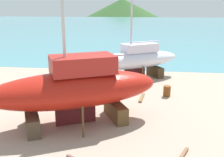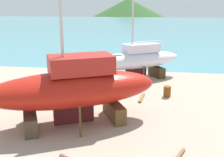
% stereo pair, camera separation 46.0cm
% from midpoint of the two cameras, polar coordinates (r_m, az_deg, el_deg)
% --- Properties ---
extents(ground_plane, '(46.80, 46.80, 0.00)m').
position_cam_midpoint_polar(ground_plane, '(18.77, -8.90, -6.57)').
color(ground_plane, tan).
extents(sea_water, '(163.49, 110.27, 0.01)m').
position_cam_midpoint_polar(sea_water, '(83.98, 3.60, 10.65)').
color(sea_water, teal).
rests_on(sea_water, ground).
extents(headland_hill, '(80.17, 80.17, 20.05)m').
position_cam_midpoint_polar(headland_hill, '(213.74, 2.09, 13.57)').
color(headland_hill, '#315727').
rests_on(headland_hill, ground).
extents(sailboat_large_starboard, '(10.42, 7.40, 18.22)m').
position_cam_midpoint_polar(sailboat_large_starboard, '(16.03, -8.36, -1.88)').
color(sailboat_large_starboard, brown).
rests_on(sailboat_large_starboard, ground).
extents(sailboat_far_slipway, '(9.05, 7.01, 13.44)m').
position_cam_midpoint_polar(sailboat_far_slipway, '(25.67, 4.35, 4.00)').
color(sailboat_far_slipway, '#44332D').
rests_on(sailboat_far_slipway, ground).
extents(barrel_rust_mid, '(0.68, 0.68, 0.81)m').
position_cam_midpoint_polar(barrel_rust_mid, '(21.57, 10.68, -2.57)').
color(barrel_rust_mid, brown).
rests_on(barrel_rust_mid, ground).
extents(barrel_tipped_left, '(0.88, 1.06, 0.62)m').
position_cam_midpoint_polar(barrel_tipped_left, '(24.83, -19.47, -1.03)').
color(barrel_tipped_left, olive).
rests_on(barrel_tipped_left, ground).
extents(timber_short_skew, '(1.26, 1.13, 0.10)m').
position_cam_midpoint_polar(timber_short_skew, '(23.39, -22.39, -2.99)').
color(timber_short_skew, brown).
rests_on(timber_short_skew, ground).
extents(timber_plank_far, '(0.45, 1.92, 0.13)m').
position_cam_midpoint_polar(timber_plank_far, '(20.87, 5.55, -3.97)').
color(timber_plank_far, brown).
rests_on(timber_plank_far, ground).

